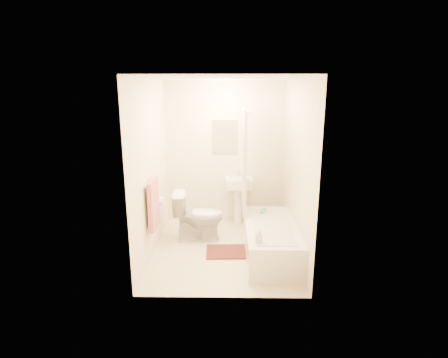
{
  "coord_description": "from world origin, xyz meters",
  "views": [
    {
      "loc": [
        0.08,
        -4.66,
        2.25
      ],
      "look_at": [
        0.0,
        0.25,
        1.0
      ],
      "focal_mm": 28.0,
      "sensor_mm": 36.0,
      "label": 1
    }
  ],
  "objects_px": {
    "sink": "(239,199)",
    "bath_mat": "(228,252)",
    "toilet": "(198,216)",
    "bathtub": "(270,240)",
    "soap_bottle": "(259,236)"
  },
  "relations": [
    {
      "from": "bathtub",
      "to": "sink",
      "type": "bearing_deg",
      "value": 109.26
    },
    {
      "from": "toilet",
      "to": "bathtub",
      "type": "height_order",
      "value": "toilet"
    },
    {
      "from": "bath_mat",
      "to": "bathtub",
      "type": "bearing_deg",
      "value": -5.19
    },
    {
      "from": "toilet",
      "to": "bathtub",
      "type": "relative_size",
      "value": 0.48
    },
    {
      "from": "soap_bottle",
      "to": "bath_mat",
      "type": "bearing_deg",
      "value": 120.67
    },
    {
      "from": "bathtub",
      "to": "soap_bottle",
      "type": "height_order",
      "value": "soap_bottle"
    },
    {
      "from": "sink",
      "to": "bath_mat",
      "type": "relative_size",
      "value": 1.45
    },
    {
      "from": "toilet",
      "to": "bath_mat",
      "type": "bearing_deg",
      "value": -138.01
    },
    {
      "from": "sink",
      "to": "bathtub",
      "type": "bearing_deg",
      "value": -72.18
    },
    {
      "from": "sink",
      "to": "bath_mat",
      "type": "bearing_deg",
      "value": -100.42
    },
    {
      "from": "bath_mat",
      "to": "soap_bottle",
      "type": "relative_size",
      "value": 3.38
    },
    {
      "from": "bath_mat",
      "to": "soap_bottle",
      "type": "xyz_separation_m",
      "value": [
        0.38,
        -0.64,
        0.52
      ]
    },
    {
      "from": "bathtub",
      "to": "soap_bottle",
      "type": "xyz_separation_m",
      "value": [
        -0.21,
        -0.59,
        0.31
      ]
    },
    {
      "from": "toilet",
      "to": "bathtub",
      "type": "bearing_deg",
      "value": -118.73
    },
    {
      "from": "bath_mat",
      "to": "sink",
      "type": "bearing_deg",
      "value": 81.02
    }
  ]
}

